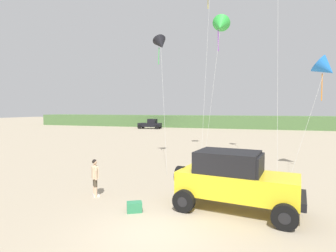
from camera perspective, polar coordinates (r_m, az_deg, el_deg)
name	(u,v)px	position (r m, az deg, el deg)	size (l,w,h in m)	color
ground_plane	(153,232)	(9.16, -3.18, -21.43)	(220.00, 220.00, 0.00)	tan
dune_ridge	(226,122)	(58.72, 12.14, 0.88)	(90.00, 6.07, 2.57)	#4C703D
jeep	(235,179)	(10.86, 13.87, -10.80)	(4.98, 2.95, 2.26)	yellow
person_watching	(95,176)	(12.62, -15.08, -10.04)	(0.47, 0.49, 1.67)	#DBB28E
cooler_box	(134,207)	(10.74, -7.07, -16.52)	(0.56, 0.36, 0.38)	#2D7F51
distant_pickup	(150,124)	(54.98, -3.71, 0.42)	(4.68, 2.55, 1.98)	black
kite_green_box	(325,68)	(18.27, 30.16, 10.45)	(2.68, 2.33, 7.09)	blue
kite_red_delta	(161,44)	(20.94, -1.54, 16.87)	(2.72, 5.09, 9.39)	black
kite_yellow_diamond	(221,26)	(19.73, 10.98, 20.01)	(1.57, 3.16, 10.33)	green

